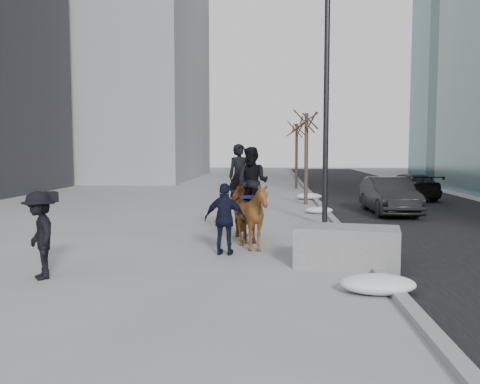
# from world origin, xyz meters

# --- Properties ---
(ground) EXTENTS (120.00, 120.00, 0.00)m
(ground) POSITION_xyz_m (0.00, 0.00, 0.00)
(ground) COLOR gray
(ground) RESTS_ON ground
(road) EXTENTS (8.00, 90.00, 0.01)m
(road) POSITION_xyz_m (7.00, 10.00, 0.01)
(road) COLOR black
(road) RESTS_ON ground
(curb) EXTENTS (0.25, 90.00, 0.12)m
(curb) POSITION_xyz_m (3.00, 10.00, 0.06)
(curb) COLOR gray
(curb) RESTS_ON ground
(planter) EXTENTS (2.39, 1.53, 0.88)m
(planter) POSITION_xyz_m (2.45, -0.40, 0.44)
(planter) COLOR gray
(planter) RESTS_ON ground
(car_near) EXTENTS (1.67, 4.46, 1.45)m
(car_near) POSITION_xyz_m (5.48, 8.94, 0.73)
(car_near) COLOR black
(car_near) RESTS_ON ground
(car_far) EXTENTS (2.54, 4.78, 1.32)m
(car_far) POSITION_xyz_m (7.91, 15.27, 0.66)
(car_far) COLOR black
(car_far) RESTS_ON ground
(tree_near) EXTENTS (1.20, 1.20, 4.71)m
(tree_near) POSITION_xyz_m (2.40, 12.36, 2.35)
(tree_near) COLOR #362820
(tree_near) RESTS_ON ground
(tree_far) EXTENTS (1.20, 1.20, 4.69)m
(tree_far) POSITION_xyz_m (2.40, 21.74, 2.35)
(tree_far) COLOR #3D3024
(tree_far) RESTS_ON ground
(mounted_left) EXTENTS (1.60, 2.31, 2.73)m
(mounted_left) POSITION_xyz_m (-0.11, 2.75, 1.01)
(mounted_left) COLOR #532110
(mounted_left) RESTS_ON ground
(mounted_right) EXTENTS (1.85, 1.95, 2.63)m
(mounted_right) POSITION_xyz_m (0.30, 1.41, 1.06)
(mounted_right) COLOR #4D290F
(mounted_right) RESTS_ON ground
(feeder) EXTENTS (1.07, 0.91, 1.75)m
(feeder) POSITION_xyz_m (-0.33, 0.70, 0.88)
(feeder) COLOR black
(feeder) RESTS_ON ground
(camera_crew) EXTENTS (1.19, 1.30, 1.75)m
(camera_crew) POSITION_xyz_m (-3.79, -1.82, 0.89)
(camera_crew) COLOR black
(camera_crew) RESTS_ON ground
(lamppost) EXTENTS (0.25, 0.80, 9.09)m
(lamppost) POSITION_xyz_m (2.60, 5.74, 4.99)
(lamppost) COLOR black
(lamppost) RESTS_ON ground
(snow_piles) EXTENTS (1.35, 17.83, 0.34)m
(snow_piles) POSITION_xyz_m (2.70, 5.91, 0.16)
(snow_piles) COLOR silver
(snow_piles) RESTS_ON ground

